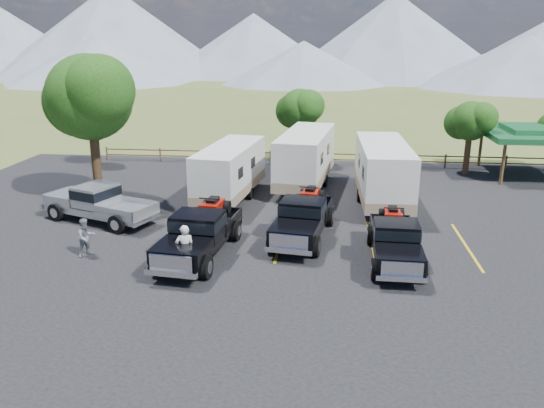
# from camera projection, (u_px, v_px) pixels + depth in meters

# --- Properties ---
(ground) EXTENTS (320.00, 320.00, 0.00)m
(ground) POSITION_uv_depth(u_px,v_px,m) (325.00, 281.00, 19.55)
(ground) COLOR #475B26
(ground) RESTS_ON ground
(asphalt_lot) EXTENTS (44.00, 34.00, 0.04)m
(asphalt_lot) POSITION_uv_depth(u_px,v_px,m) (326.00, 250.00, 22.39)
(asphalt_lot) COLOR black
(asphalt_lot) RESTS_ON ground
(stall_lines) EXTENTS (12.12, 5.50, 0.01)m
(stall_lines) POSITION_uv_depth(u_px,v_px,m) (326.00, 240.00, 23.33)
(stall_lines) COLOR gold
(stall_lines) RESTS_ON asphalt_lot
(tree_big_nw) EXTENTS (5.54, 5.18, 7.84)m
(tree_big_nw) POSITION_uv_depth(u_px,v_px,m) (89.00, 97.00, 27.67)
(tree_big_nw) COLOR black
(tree_big_nw) RESTS_ON ground
(tree_ne_a) EXTENTS (3.11, 2.92, 4.76)m
(tree_ne_a) POSITION_uv_depth(u_px,v_px,m) (470.00, 121.00, 33.75)
(tree_ne_a) COLOR black
(tree_ne_a) RESTS_ON ground
(tree_north) EXTENTS (3.46, 3.24, 5.25)m
(tree_north) POSITION_uv_depth(u_px,v_px,m) (300.00, 109.00, 36.63)
(tree_north) COLOR black
(tree_north) RESTS_ON ground
(tree_nw_small) EXTENTS (2.59, 2.43, 3.85)m
(tree_nw_small) POSITION_uv_depth(u_px,v_px,m) (95.00, 126.00, 36.44)
(tree_nw_small) COLOR black
(tree_nw_small) RESTS_ON ground
(rail_fence) EXTENTS (36.12, 0.12, 1.00)m
(rail_fence) POSITION_uv_depth(u_px,v_px,m) (357.00, 158.00, 36.71)
(rail_fence) COLOR brown
(rail_fence) RESTS_ON ground
(pavilion) EXTENTS (6.20, 6.20, 3.22)m
(pavilion) POSITION_uv_depth(u_px,v_px,m) (535.00, 133.00, 33.54)
(pavilion) COLOR brown
(pavilion) RESTS_ON ground
(mountain_range) EXTENTS (209.00, 71.00, 20.00)m
(mountain_range) POSITION_uv_depth(u_px,v_px,m) (296.00, 41.00, 118.47)
(mountain_range) COLOR slate
(mountain_range) RESTS_ON ground
(rig_left) EXTENTS (2.71, 6.39, 2.07)m
(rig_left) POSITION_uv_depth(u_px,v_px,m) (200.00, 232.00, 21.53)
(rig_left) COLOR black
(rig_left) RESTS_ON asphalt_lot
(rig_center) EXTENTS (2.80, 6.24, 2.01)m
(rig_center) POSITION_uv_depth(u_px,v_px,m) (303.00, 216.00, 23.46)
(rig_center) COLOR black
(rig_center) RESTS_ON asphalt_lot
(rig_right) EXTENTS (2.09, 5.63, 1.87)m
(rig_right) POSITION_uv_depth(u_px,v_px,m) (395.00, 239.00, 21.02)
(rig_right) COLOR black
(rig_right) RESTS_ON asphalt_lot
(trailer_left) EXTENTS (3.08, 8.65, 2.99)m
(trailer_left) POSITION_uv_depth(u_px,v_px,m) (230.00, 172.00, 28.79)
(trailer_left) COLOR silver
(trailer_left) RESTS_ON asphalt_lot
(trailer_center) EXTENTS (3.41, 9.51, 3.29)m
(trailer_center) POSITION_uv_depth(u_px,v_px,m) (306.00, 159.00, 31.24)
(trailer_center) COLOR silver
(trailer_center) RESTS_ON asphalt_lot
(trailer_right) EXTENTS (2.59, 9.36, 3.26)m
(trailer_right) POSITION_uv_depth(u_px,v_px,m) (383.00, 173.00, 28.01)
(trailer_right) COLOR silver
(trailer_right) RESTS_ON asphalt_lot
(pickup_silver) EXTENTS (6.29, 3.92, 1.80)m
(pickup_silver) POSITION_uv_depth(u_px,v_px,m) (99.00, 203.00, 25.49)
(pickup_silver) COLOR #9C9FA5
(pickup_silver) RESTS_ON asphalt_lot
(person_a) EXTENTS (0.82, 0.65, 1.96)m
(person_a) POSITION_uv_depth(u_px,v_px,m) (185.00, 250.00, 19.76)
(person_a) COLOR #BABABA
(person_a) RESTS_ON asphalt_lot
(person_b) EXTENTS (0.95, 0.98, 1.59)m
(person_b) POSITION_uv_depth(u_px,v_px,m) (86.00, 237.00, 21.50)
(person_b) COLOR slate
(person_b) RESTS_ON asphalt_lot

